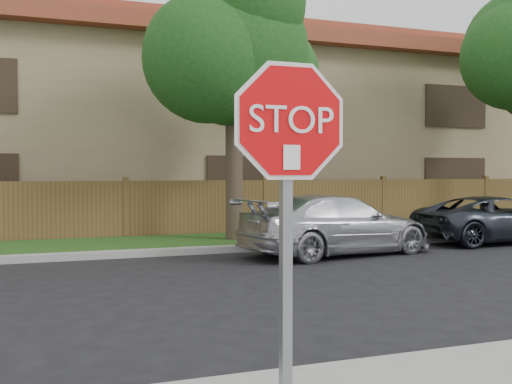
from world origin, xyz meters
name	(u,v)px	position (x,y,z in m)	size (l,w,h in m)	color
ground	(307,376)	(0.00, 0.00, 0.00)	(90.00, 90.00, 0.00)	black
far_curb	(147,253)	(0.00, 8.15, 0.07)	(70.00, 0.30, 0.15)	gray
grass_strip	(136,245)	(0.00, 9.80, 0.06)	(70.00, 3.00, 0.12)	#1E4714
fence	(126,211)	(0.00, 11.40, 0.80)	(70.00, 0.12, 1.60)	brown
apartment_building	(103,124)	(0.00, 17.00, 3.53)	(35.20, 9.20, 7.20)	#957F5C
tree_mid	(236,52)	(2.52, 9.57, 4.87)	(4.80, 3.90, 7.35)	#382B21
stop_sign	(289,174)	(-0.82, -1.48, 1.83)	(1.01, 0.13, 2.55)	gray
sedan_right	(337,225)	(3.99, 6.95, 0.66)	(1.86, 4.58, 1.33)	#BABBC2
sedan_far_right	(497,219)	(9.00, 7.55, 0.60)	(2.00, 4.33, 1.20)	#2E343D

